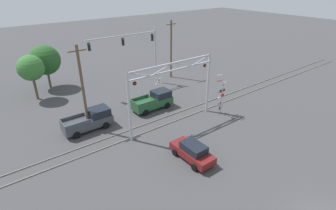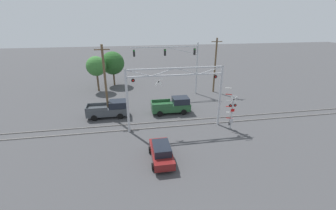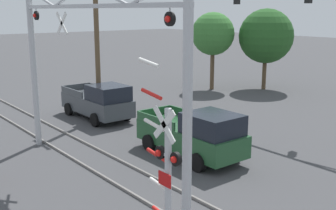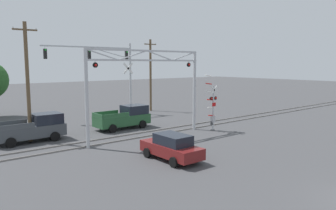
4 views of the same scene
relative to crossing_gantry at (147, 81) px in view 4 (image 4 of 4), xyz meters
The scene contains 10 objects.
rail_track_near 4.58m from the crossing_gantry, 87.78° to the left, with size 80.00×0.08×0.10m, color gray.
rail_track_far 4.88m from the crossing_gantry, 89.63° to the left, with size 80.00×0.08×0.10m, color gray.
crossing_gantry is the anchor object (origin of this frame).
crossing_signal_mast 6.87m from the crossing_gantry, 13.07° to the right, with size 1.52×0.35×5.08m.
traffic_signal_span 12.46m from the crossing_gantry, 73.59° to the left, with size 10.63×0.39×8.41m.
pickup_truck_lead 5.79m from the crossing_gantry, 81.79° to the left, with size 5.16×2.25×2.11m.
pickup_truck_following 9.60m from the crossing_gantry, 148.90° to the left, with size 5.17×2.25×2.11m.
sedan_waiting 7.55m from the crossing_gantry, 112.35° to the right, with size 2.01×4.39×1.66m.
utility_pole_left 9.14m from the crossing_gantry, 148.90° to the left, with size 1.80×0.28×9.15m.
utility_pole_right 15.42m from the crossing_gantry, 52.69° to the left, with size 1.80×0.28×9.03m.
Camera 4 is at (-15.37, -4.45, 6.04)m, focal length 35.00 mm.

